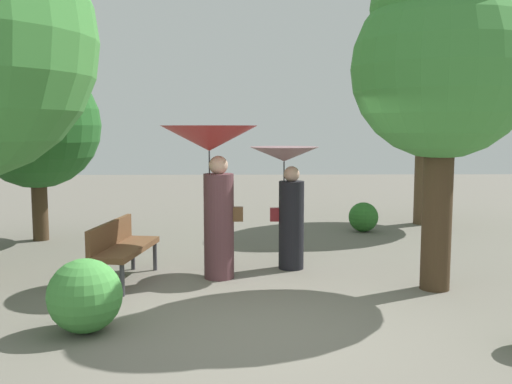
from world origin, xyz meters
TOP-DOWN VIEW (x-y plane):
  - ground_plane at (0.00, 0.00)m, footprint 40.00×40.00m
  - person_left at (-0.62, 2.09)m, footprint 1.34×1.34m
  - person_right at (0.47, 2.62)m, footprint 1.03×1.03m
  - park_bench at (-1.86, 1.91)m, footprint 0.71×1.56m
  - tree_near_right at (3.75, 6.58)m, footprint 2.87×2.87m
  - tree_mid_left at (-4.03, 4.88)m, footprint 2.33×2.33m
  - tree_mid_right at (2.33, 1.47)m, footprint 2.30×2.30m
  - bush_path_right at (2.25, 5.65)m, footprint 0.60×0.60m
  - bush_behind_bench at (-1.81, -0.05)m, footprint 0.77×0.77m

SIDE VIEW (x-z plane):
  - ground_plane at x=0.00m, z-range 0.00..0.00m
  - bush_path_right at x=2.25m, z-range 0.00..0.60m
  - bush_behind_bench at x=-1.81m, z-range 0.00..0.77m
  - park_bench at x=-1.86m, z-range 0.10..0.93m
  - person_right at x=0.47m, z-range 0.33..2.16m
  - person_left at x=-0.62m, z-range 0.53..2.67m
  - tree_mid_left at x=-4.03m, z-range 0.51..4.17m
  - tree_mid_right at x=2.33m, z-range 0.81..5.35m
  - tree_near_right at x=3.75m, z-range 0.77..5.71m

